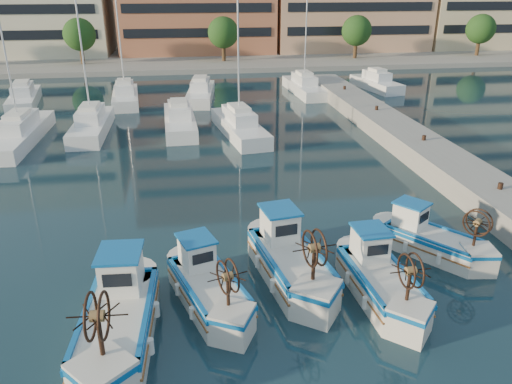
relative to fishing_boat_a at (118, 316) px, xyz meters
The scene contains 8 objects.
ground 4.22m from the fishing_boat_a, 13.14° to the left, with size 300.00×300.00×0.00m, color #1B3647.
quay 19.23m from the fishing_boat_a, 27.71° to the left, with size 3.00×60.00×1.20m, color gray.
yacht_marina 28.50m from the fishing_boat_a, 89.68° to the left, with size 39.82×23.03×11.50m.
fishing_boat_a is the anchor object (origin of this frame).
fishing_boat_b 3.21m from the fishing_boat_a, 28.64° to the left, with size 2.88×4.36×2.64m.
fishing_boat_c 6.48m from the fishing_boat_a, 24.13° to the left, with size 2.68×4.97×3.02m.
fishing_boat_d 8.87m from the fishing_boat_a, ahead, with size 2.02×4.42×2.72m.
fishing_boat_e 12.47m from the fishing_boat_a, 17.01° to the left, with size 3.64×4.05×2.52m.
Camera 1 is at (-1.69, -13.96, 10.30)m, focal length 35.00 mm.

